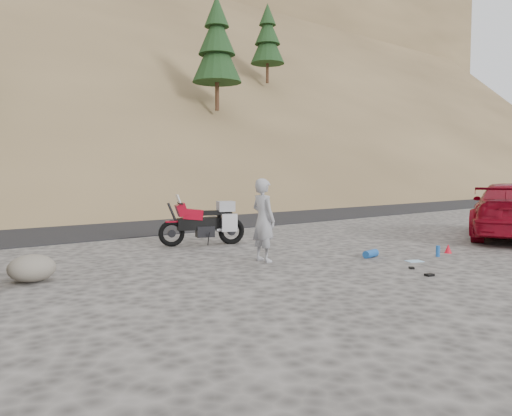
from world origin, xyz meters
The scene contains 11 objects.
ground centered at (0.00, 0.00, 0.00)m, with size 140.00×140.00×0.00m, color #3E3C3A.
road centered at (0.00, 9.00, 0.00)m, with size 120.00×7.00×0.05m, color black.
motorcycle centered at (-0.47, 3.18, 0.54)m, with size 2.04×1.03×1.26m.
man centered at (-0.83, 0.59, 0.00)m, with size 0.60×0.39×1.64m, color #939398.
small_rock centered at (-4.93, 1.48, 0.22)m, with size 0.89×0.84×0.44m.
gear_blue_mat centered at (1.18, -0.47, 0.08)m, with size 0.16×0.16×0.40m, color #1A4F9D.
gear_bottle centered at (2.36, -1.29, 0.12)m, with size 0.08×0.08×0.23m, color #1A4F9D.
gear_funnel centered at (2.95, -1.18, 0.10)m, with size 0.16×0.16×0.20m, color red.
gear_glove_a centered at (0.45, -2.28, 0.02)m, with size 0.15×0.10×0.04m, color black.
gear_glove_b centered at (0.77, -1.72, 0.02)m, with size 0.11×0.08×0.04m, color black.
gear_blue_cloth centered at (1.48, -1.31, 0.01)m, with size 0.31×0.23×0.01m, color #90BDE0.
Camera 1 is at (-7.09, -6.92, 1.74)m, focal length 35.00 mm.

